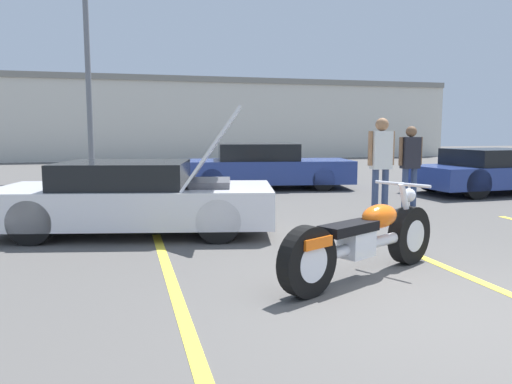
{
  "coord_description": "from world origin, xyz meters",
  "views": [
    {
      "loc": [
        -2.72,
        -3.42,
        1.56
      ],
      "look_at": [
        -1.13,
        2.52,
        0.8
      ],
      "focal_mm": 35.0,
      "sensor_mm": 36.0,
      "label": 1
    }
  ],
  "objects_px": {
    "light_pole": "(90,54)",
    "parked_car_right_row": "(495,171)",
    "spectator_by_show_car": "(410,160)",
    "spectator_near_motorcycle": "(381,158)",
    "motorcycle": "(364,240)",
    "parked_car_mid_row": "(263,167)",
    "show_car_hood_open": "(137,197)"
  },
  "relations": [
    {
      "from": "light_pole",
      "to": "motorcycle",
      "type": "xyz_separation_m",
      "value": [
        3.36,
        -12.73,
        -3.62
      ]
    },
    {
      "from": "spectator_near_motorcycle",
      "to": "spectator_by_show_car",
      "type": "xyz_separation_m",
      "value": [
        1.1,
        0.8,
        -0.09
      ]
    },
    {
      "from": "motorcycle",
      "to": "spectator_by_show_car",
      "type": "relative_size",
      "value": 1.37
    },
    {
      "from": "light_pole",
      "to": "parked_car_right_row",
      "type": "xyz_separation_m",
      "value": [
        9.91,
        -6.96,
        -3.48
      ]
    },
    {
      "from": "parked_car_right_row",
      "to": "spectator_by_show_car",
      "type": "relative_size",
      "value": 2.61
    },
    {
      "from": "light_pole",
      "to": "spectator_near_motorcycle",
      "type": "bearing_deg",
      "value": -59.67
    },
    {
      "from": "motorcycle",
      "to": "parked_car_mid_row",
      "type": "distance_m",
      "value": 8.4
    },
    {
      "from": "motorcycle",
      "to": "light_pole",
      "type": "bearing_deg",
      "value": 77.54
    },
    {
      "from": "spectator_by_show_car",
      "to": "motorcycle",
      "type": "bearing_deg",
      "value": -126.92
    },
    {
      "from": "motorcycle",
      "to": "show_car_hood_open",
      "type": "relative_size",
      "value": 0.51
    },
    {
      "from": "show_car_hood_open",
      "to": "spectator_by_show_car",
      "type": "bearing_deg",
      "value": 24.5
    },
    {
      "from": "parked_car_mid_row",
      "to": "parked_car_right_row",
      "type": "bearing_deg",
      "value": -16.29
    },
    {
      "from": "parked_car_mid_row",
      "to": "parked_car_right_row",
      "type": "height_order",
      "value": "parked_car_mid_row"
    },
    {
      "from": "spectator_by_show_car",
      "to": "light_pole",
      "type": "bearing_deg",
      "value": 127.59
    },
    {
      "from": "light_pole",
      "to": "parked_car_mid_row",
      "type": "height_order",
      "value": "light_pole"
    },
    {
      "from": "parked_car_right_row",
      "to": "spectator_near_motorcycle",
      "type": "height_order",
      "value": "spectator_near_motorcycle"
    },
    {
      "from": "parked_car_right_row",
      "to": "spectator_by_show_car",
      "type": "xyz_separation_m",
      "value": [
        -3.37,
        -1.54,
        0.43
      ]
    },
    {
      "from": "parked_car_right_row",
      "to": "show_car_hood_open",
      "type": "bearing_deg",
      "value": -165.77
    },
    {
      "from": "parked_car_mid_row",
      "to": "spectator_near_motorcycle",
      "type": "xyz_separation_m",
      "value": [
        0.84,
        -4.87,
        0.5
      ]
    },
    {
      "from": "light_pole",
      "to": "motorcycle",
      "type": "height_order",
      "value": "light_pole"
    },
    {
      "from": "light_pole",
      "to": "spectator_by_show_car",
      "type": "bearing_deg",
      "value": -52.41
    },
    {
      "from": "light_pole",
      "to": "spectator_near_motorcycle",
      "type": "xyz_separation_m",
      "value": [
        5.44,
        -9.3,
        -2.96
      ]
    },
    {
      "from": "parked_car_mid_row",
      "to": "parked_car_right_row",
      "type": "distance_m",
      "value": 5.88
    },
    {
      "from": "motorcycle",
      "to": "parked_car_mid_row",
      "type": "relative_size",
      "value": 0.47
    },
    {
      "from": "parked_car_right_row",
      "to": "spectator_by_show_car",
      "type": "distance_m",
      "value": 3.73
    },
    {
      "from": "light_pole",
      "to": "parked_car_right_row",
      "type": "distance_m",
      "value": 12.6
    },
    {
      "from": "motorcycle",
      "to": "parked_car_right_row",
      "type": "relative_size",
      "value": 0.53
    },
    {
      "from": "parked_car_right_row",
      "to": "spectator_by_show_car",
      "type": "bearing_deg",
      "value": -158.31
    },
    {
      "from": "motorcycle",
      "to": "show_car_hood_open",
      "type": "xyz_separation_m",
      "value": [
        -2.24,
        3.08,
        0.14
      ]
    },
    {
      "from": "motorcycle",
      "to": "spectator_near_motorcycle",
      "type": "relative_size",
      "value": 1.27
    },
    {
      "from": "parked_car_right_row",
      "to": "motorcycle",
      "type": "bearing_deg",
      "value": -141.45
    },
    {
      "from": "parked_car_mid_row",
      "to": "parked_car_right_row",
      "type": "relative_size",
      "value": 1.13
    }
  ]
}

